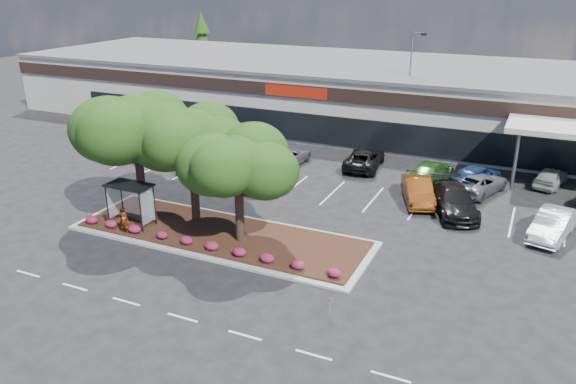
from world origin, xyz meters
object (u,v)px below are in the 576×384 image
at_px(car_0, 156,150).
at_px(survey_stake, 330,305).
at_px(light_pole, 409,96).
at_px(car_1, 189,159).

bearing_deg(car_0, survey_stake, -20.91).
distance_m(light_pole, car_1, 20.27).
bearing_deg(survey_stake, car_0, 143.31).
bearing_deg(survey_stake, light_pole, 97.02).
height_order(survey_stake, car_0, car_0).
bearing_deg(car_1, survey_stake, -63.97).
bearing_deg(light_pole, car_0, -144.68).
xyz_separation_m(car_0, car_1, (3.93, -0.97, 0.01)).
bearing_deg(car_0, car_1, 1.94).
xyz_separation_m(light_pole, survey_stake, (3.59, -29.17, -3.79)).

